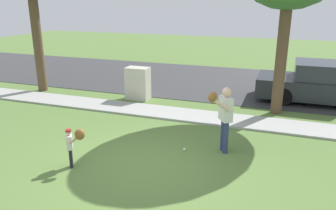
{
  "coord_description": "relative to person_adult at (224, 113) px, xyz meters",
  "views": [
    {
      "loc": [
        2.83,
        -6.38,
        3.7
      ],
      "look_at": [
        0.0,
        1.55,
        1.0
      ],
      "focal_mm": 35.76,
      "sensor_mm": 36.0,
      "label": 1
    }
  ],
  "objects": [
    {
      "name": "ground_plane",
      "position": [
        -1.55,
        2.19,
        -1.03
      ],
      "size": [
        48.0,
        48.0,
        0.0
      ],
      "primitive_type": "plane",
      "color": "#567538"
    },
    {
      "name": "sidewalk_strip",
      "position": [
        -1.55,
        2.29,
        -1.0
      ],
      "size": [
        36.0,
        1.2,
        0.06
      ],
      "primitive_type": "cube",
      "color": "#A3A39E",
      "rests_on": "ground"
    },
    {
      "name": "road_surface",
      "position": [
        -1.55,
        7.29,
        -1.02
      ],
      "size": [
        36.0,
        6.8,
        0.02
      ],
      "primitive_type": "cube",
      "color": "#38383A",
      "rests_on": "ground"
    },
    {
      "name": "person_adult",
      "position": [
        0.0,
        0.0,
        0.0
      ],
      "size": [
        0.58,
        0.83,
        1.67
      ],
      "rotation": [
        0.0,
        0.0,
        -2.58
      ],
      "color": "navy",
      "rests_on": "ground"
    },
    {
      "name": "person_child",
      "position": [
        -3.02,
        -1.94,
        -0.39
      ],
      "size": [
        0.52,
        0.28,
        0.97
      ],
      "rotation": [
        0.0,
        0.0,
        0.56
      ],
      "color": "black",
      "rests_on": "ground"
    },
    {
      "name": "baseball",
      "position": [
        -0.92,
        -0.27,
        -0.99
      ],
      "size": [
        0.07,
        0.07,
        0.07
      ],
      "primitive_type": "sphere",
      "color": "white",
      "rests_on": "ground"
    },
    {
      "name": "utility_cabinet",
      "position": [
        -3.92,
        3.51,
        -0.41
      ],
      "size": [
        0.86,
        0.54,
        1.23
      ],
      "primitive_type": "cube",
      "color": "beige",
      "rests_on": "ground"
    },
    {
      "name": "parked_pickup_dark",
      "position": [
        2.85,
        5.4,
        -0.36
      ],
      "size": [
        5.2,
        1.95,
        1.48
      ],
      "color": "#23282D",
      "rests_on": "road_surface"
    }
  ]
}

